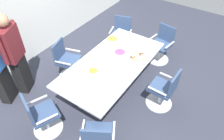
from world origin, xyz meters
TOP-DOWN VIEW (x-y plane):
  - ground_plane at (0.00, 0.00)m, footprint 10.00×10.00m
  - back_wall at (0.00, 2.40)m, footprint 8.00×0.10m
  - conference_table at (0.00, 0.00)m, footprint 2.40×1.20m
  - office_chair_0 at (1.57, -0.42)m, footprint 0.62×0.62m
  - office_chair_1 at (1.37, 0.65)m, footprint 0.67×0.67m
  - office_chair_2 at (-0.21, 1.09)m, footprint 0.67×0.67m
  - office_chair_3 at (-1.57, 0.43)m, footprint 0.70×0.70m
  - office_chair_4 at (-1.37, -0.66)m, footprint 0.74×0.74m
  - office_chair_5 at (0.20, -1.10)m, footprint 0.56×0.56m
  - person_standing_1 at (-1.06, 1.58)m, footprint 0.58×0.39m
  - snack_bowl_pretzels at (0.63, 0.42)m, footprint 0.26×0.26m
  - snack_bowl_candy_mix at (0.32, 0.02)m, footprint 0.25×0.25m
  - snack_bowl_chips_orange at (-0.46, 0.12)m, footprint 0.19×0.19m
  - donut_platter at (0.43, -0.36)m, footprint 0.34×0.34m
  - plate_stack at (-0.04, 0.31)m, footprint 0.23×0.23m
  - napkin_pile at (0.83, -0.05)m, footprint 0.20×0.20m

SIDE VIEW (x-z plane):
  - ground_plane at x=0.00m, z-range -0.01..0.00m
  - office_chair_0 at x=1.57m, z-range -0.05..0.86m
  - office_chair_1 at x=1.37m, z-range -0.05..0.86m
  - office_chair_2 at x=-0.21m, z-range -0.05..0.86m
  - office_chair_3 at x=-1.57m, z-range -0.05..0.86m
  - office_chair_4 at x=-1.37m, z-range -0.05..0.86m
  - office_chair_5 at x=0.20m, z-range -0.05..0.86m
  - conference_table at x=0.00m, z-range 0.25..1.00m
  - donut_platter at x=0.43m, z-range 0.75..0.79m
  - napkin_pile at x=0.83m, z-range 0.75..0.80m
  - plate_stack at x=-0.04m, z-range 0.75..0.80m
  - snack_bowl_candy_mix at x=0.32m, z-range 0.75..0.83m
  - snack_bowl_chips_orange at x=-0.46m, z-range 0.75..0.85m
  - snack_bowl_pretzels at x=0.63m, z-range 0.75..0.85m
  - person_standing_1 at x=-1.06m, z-range 0.04..1.85m
  - back_wall at x=0.00m, z-range 0.00..2.80m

